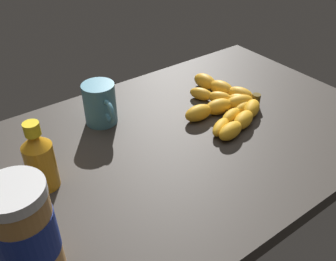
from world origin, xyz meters
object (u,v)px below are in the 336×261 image
at_px(honey_bottle, 40,159).
at_px(coffee_mug, 100,104).
at_px(banana_bunch, 227,104).
at_px(peanut_butter_jar, 26,233).

relative_size(honey_bottle, coffee_mug, 1.24).
height_order(banana_bunch, coffee_mug, coffee_mug).
distance_m(banana_bunch, coffee_mug, 0.30).
xyz_separation_m(honey_bottle, coffee_mug, (0.18, 0.12, -0.01)).
bearing_deg(coffee_mug, peanut_butter_jar, -131.79).
bearing_deg(coffee_mug, honey_bottle, -145.79).
distance_m(honey_bottle, coffee_mug, 0.22).
bearing_deg(peanut_butter_jar, banana_bunch, 16.63).
height_order(banana_bunch, honey_bottle, honey_bottle).
bearing_deg(peanut_butter_jar, coffee_mug, 48.21).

